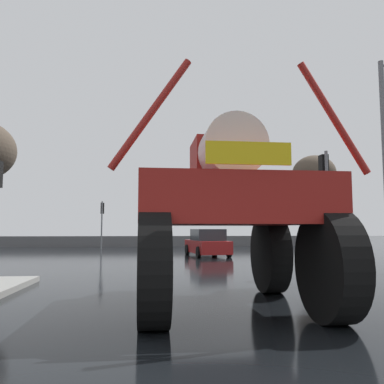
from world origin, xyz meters
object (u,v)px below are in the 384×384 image
object	(u,v)px
traffic_signal_near_right	(325,184)
traffic_signal_far_left	(102,214)
sedan_ahead	(207,243)
bare_tree_right	(314,174)
oversize_sprayer	(225,214)

from	to	relation	value
traffic_signal_near_right	traffic_signal_far_left	size ratio (longest dim) A/B	1.15
traffic_signal_near_right	traffic_signal_far_left	xyz separation A→B (m)	(-9.75, 18.02, -0.39)
sedan_ahead	traffic_signal_far_left	distance (m)	11.23
traffic_signal_near_right	sedan_ahead	bearing A→B (deg)	106.23
bare_tree_right	sedan_ahead	bearing A→B (deg)	-148.28
sedan_ahead	bare_tree_right	distance (m)	11.37
oversize_sprayer	traffic_signal_far_left	bearing A→B (deg)	12.17
oversize_sprayer	traffic_signal_near_right	bearing A→B (deg)	-42.66
sedan_ahead	traffic_signal_near_right	xyz separation A→B (m)	(2.75, -9.46, 2.33)
traffic_signal_near_right	bare_tree_right	xyz separation A→B (m)	(5.99, 14.87, 2.51)
traffic_signal_far_left	bare_tree_right	bearing A→B (deg)	-11.32
traffic_signal_near_right	traffic_signal_far_left	world-z (taller)	traffic_signal_near_right
oversize_sprayer	traffic_signal_far_left	xyz separation A→B (m)	(-5.35, 22.96, 0.81)
oversize_sprayer	sedan_ahead	xyz separation A→B (m)	(1.64, 14.40, -1.13)
traffic_signal_near_right	oversize_sprayer	bearing A→B (deg)	-131.70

